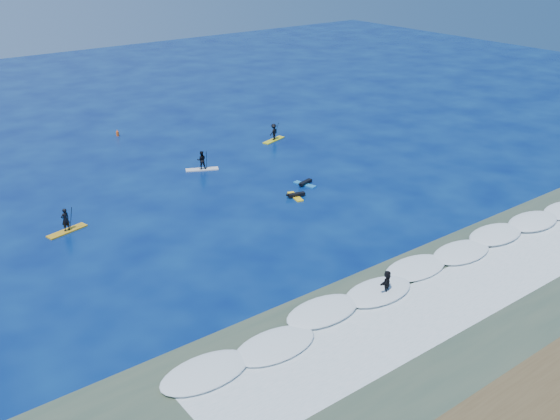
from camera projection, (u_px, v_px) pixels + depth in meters
ground at (309, 223)px, 46.04m from camera, size 160.00×160.00×0.00m
shallow_water at (464, 306)px, 35.88m from camera, size 90.00×13.00×0.01m
breaking_wave at (411, 278)px, 38.79m from camera, size 40.00×6.00×0.30m
whitewater at (450, 299)px, 36.61m from camera, size 34.00×5.00×0.02m
sup_paddler_left at (66, 223)px, 44.45m from camera, size 3.08×1.42×2.09m
sup_paddler_center at (202, 162)px, 55.83m from camera, size 2.94×1.95×2.05m
sup_paddler_right at (274, 133)px, 63.57m from camera, size 2.98×1.55×2.03m
prone_paddler_near at (295, 195)px, 50.39m from camera, size 1.64×2.14×0.43m
prone_paddler_far at (305, 183)px, 52.78m from camera, size 1.64×2.14×0.43m
wave_surfer at (387, 283)px, 36.58m from camera, size 2.17×1.39×1.53m
marker_buoy at (117, 133)px, 65.14m from camera, size 0.30×0.30×0.71m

